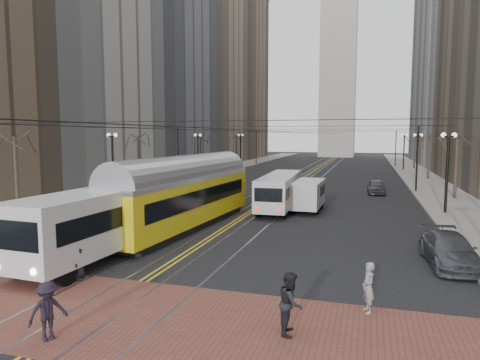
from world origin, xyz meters
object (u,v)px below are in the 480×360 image
Objects in this scene: pedestrian_c at (291,303)px; cargo_van at (308,196)px; sedan_grey at (376,187)px; pedestrian_a at (76,255)px; pedestrian_b at (368,287)px; streetcar at (184,200)px; transit_bus at (120,218)px; clock_tower at (340,18)px; pedestrian_d at (48,311)px; sedan_parked at (449,250)px; rear_bus at (280,192)px.

cargo_van is at bearing 2.36° from pedestrian_c.
sedan_grey is 2.10× the size of pedestrian_a.
streetcar is at bearing -151.47° from pedestrian_b.
pedestrian_c is (8.93, -2.16, -0.06)m from pedestrian_a.
clock_tower is at bearing 90.69° from transit_bus.
pedestrian_a is 5.19m from pedestrian_d.
sedan_grey is at bearing -9.04° from pedestrian_c.
sedan_parked is at bearing -37.17° from pedestrian_c.
pedestrian_d is (-9.19, -34.08, 0.15)m from sedan_grey.
pedestrian_a is (-4.45, -18.40, -0.35)m from rear_bus.
rear_bus is 1.97× the size of cargo_van.
sedan_parked is 16.07m from pedestrian_d.
streetcar is (-2.50, -93.46, -34.24)m from clock_tower.
transit_bus is 9.61m from pedestrian_d.
rear_bus reaches higher than pedestrian_b.
transit_bus reaches higher than sedan_parked.
clock_tower is 5.21× the size of transit_bus.
streetcar is at bearing 38.19° from pedestrian_d.
transit_bus is 2.66× the size of sedan_parked.
transit_bus is 4.57m from pedestrian_a.
rear_bus is (1.80, -85.09, -34.64)m from clock_tower.
clock_tower is at bearing 88.51° from rear_bus.
streetcar reaches higher than sedan_parked.
clock_tower is at bearing -0.59° from pedestrian_c.
sedan_parked is 2.65× the size of pedestrian_c.
sedan_grey is 29.57m from pedestrian_b.
pedestrian_a reaches higher than sedan_parked.
pedestrian_a is (-6.68, -18.14, -0.17)m from cargo_van.
transit_bus reaches higher than pedestrian_b.
clock_tower reaches higher than transit_bus.
clock_tower is at bearing -22.28° from pedestrian_a.
sedan_grey is (12.58, 25.11, -0.90)m from transit_bus.
transit_bus is at bearing -129.33° from pedestrian_b.
pedestrian_d is at bearing -99.25° from cargo_van.
cargo_van is at bearing 55.16° from streetcar.
streetcar is at bearing 31.75° from pedestrian_c.
pedestrian_c is (9.78, -6.61, -0.67)m from transit_bus.
rear_bus is at bearing 174.24° from cargo_van.
clock_tower is 82.42m from sedan_grey.
clock_tower is 39.80× the size of pedestrian_d.
rear_bus is at bearing -88.79° from clock_tower.
pedestrian_c is at bearing -127.83° from sedan_parked.
rear_bus is at bearing 66.80° from streetcar.
sedan_parked is (7.78, -11.86, -0.45)m from cargo_van.
pedestrian_b is 0.92× the size of pedestrian_c.
rear_bus is at bearing 71.92° from transit_bus.
pedestrian_b is at bearing -33.21° from pedestrian_d.
sedan_parked is at bearing -18.95° from pedestrian_d.
pedestrian_b is at bearing -38.62° from streetcar.
pedestrian_b is at bearing -110.81° from pedestrian_a.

